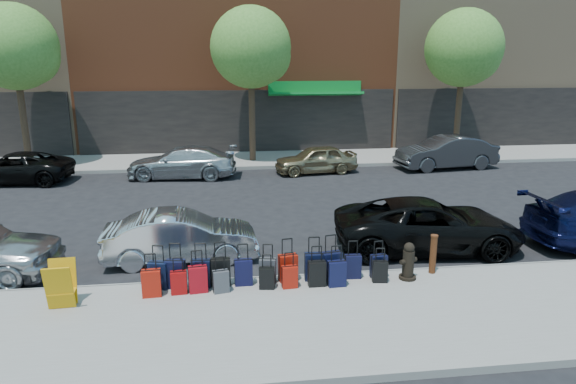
{
  "coord_description": "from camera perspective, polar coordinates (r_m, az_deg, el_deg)",
  "views": [
    {
      "loc": [
        -0.91,
        -15.46,
        5.09
      ],
      "look_at": [
        0.86,
        -1.5,
        1.37
      ],
      "focal_mm": 32.0,
      "sensor_mm": 36.0,
      "label": 1
    }
  ],
  "objects": [
    {
      "name": "suitcase_back_10",
      "position": [
        11.89,
        10.17,
        -8.68
      ],
      "size": [
        0.35,
        0.23,
        0.79
      ],
      "rotation": [
        0.0,
        0.0,
        -0.13
      ],
      "color": "black",
      "rests_on": "sidewalk_near"
    },
    {
      "name": "curb_far",
      "position": [
        23.99,
        -4.9,
        2.67
      ],
      "size": [
        60.0,
        0.08,
        0.15
      ],
      "primitive_type": "cube",
      "color": "gray",
      "rests_on": "ground"
    },
    {
      "name": "car_far_0",
      "position": [
        24.11,
        -28.14,
        2.38
      ],
      "size": [
        4.73,
        2.46,
        1.27
      ],
      "primitive_type": "imported",
      "rotation": [
        0.0,
        0.0,
        -1.65
      ],
      "color": "black",
      "rests_on": "ground"
    },
    {
      "name": "suitcase_back_7",
      "position": [
        11.53,
        3.22,
        -9.03
      ],
      "size": [
        0.39,
        0.22,
        0.92
      ],
      "rotation": [
        0.0,
        0.0,
        0.0
      ],
      "color": "black",
      "rests_on": "sidewalk_near"
    },
    {
      "name": "car_far_1",
      "position": [
        22.67,
        -11.71,
        3.25
      ],
      "size": [
        4.84,
        2.37,
        1.36
      ],
      "primitive_type": "imported",
      "rotation": [
        0.0,
        0.0,
        -1.67
      ],
      "color": "#B8BCC0",
      "rests_on": "ground"
    },
    {
      "name": "sidewalk_far",
      "position": [
        25.97,
        -5.09,
        3.59
      ],
      "size": [
        60.0,
        4.0,
        0.15
      ],
      "primitive_type": "cube",
      "color": "gray",
      "rests_on": "ground"
    },
    {
      "name": "sidewalk_near",
      "position": [
        10.31,
        -1.29,
        -14.3
      ],
      "size": [
        60.0,
        4.0,
        0.15
      ],
      "primitive_type": "cube",
      "color": "gray",
      "rests_on": "ground"
    },
    {
      "name": "suitcase_front_10",
      "position": [
        12.1,
        10.03,
        -8.11
      ],
      "size": [
        0.38,
        0.24,
        0.88
      ],
      "rotation": [
        0.0,
        0.0,
        0.11
      ],
      "color": "black",
      "rests_on": "sidewalk_near"
    },
    {
      "name": "bollard",
      "position": [
        12.55,
        15.83,
        -6.59
      ],
      "size": [
        0.17,
        0.17,
        0.94
      ],
      "color": "#38190C",
      "rests_on": "sidewalk_near"
    },
    {
      "name": "suitcase_front_3",
      "position": [
        11.62,
        -7.49,
        -8.79
      ],
      "size": [
        0.42,
        0.23,
        1.0
      ],
      "rotation": [
        0.0,
        0.0,
        0.01
      ],
      "color": "black",
      "rests_on": "sidewalk_near"
    },
    {
      "name": "suitcase_back_8",
      "position": [
        11.55,
        5.43,
        -9.0
      ],
      "size": [
        0.4,
        0.25,
        0.93
      ],
      "rotation": [
        0.0,
        0.0,
        0.06
      ],
      "color": "black",
      "rests_on": "sidewalk_near"
    },
    {
      "name": "suitcase_back_2",
      "position": [
        11.39,
        -9.97,
        -9.52
      ],
      "size": [
        0.42,
        0.28,
        0.94
      ],
      "rotation": [
        0.0,
        0.0,
        0.12
      ],
      "color": "maroon",
      "rests_on": "sidewalk_near"
    },
    {
      "name": "ground",
      "position": [
        16.3,
        -3.67,
        -3.43
      ],
      "size": [
        120.0,
        120.0,
        0.0
      ],
      "primitive_type": "plane",
      "color": "black",
      "rests_on": "ground"
    },
    {
      "name": "suitcase_back_0",
      "position": [
        11.41,
        -14.93,
        -9.75
      ],
      "size": [
        0.41,
        0.25,
        0.94
      ],
      "rotation": [
        0.0,
        0.0,
        0.06
      ],
      "color": "#A0160A",
      "rests_on": "sidewalk_near"
    },
    {
      "name": "suitcase_front_2",
      "position": [
        11.6,
        -9.64,
        -8.91
      ],
      "size": [
        0.44,
        0.27,
        1.01
      ],
      "rotation": [
        0.0,
        0.0,
        -0.09
      ],
      "color": "black",
      "rests_on": "sidewalk_near"
    },
    {
      "name": "suitcase_back_1",
      "position": [
        11.41,
        -12.04,
        -9.81
      ],
      "size": [
        0.35,
        0.22,
        0.81
      ],
      "rotation": [
        0.0,
        0.0,
        0.07
      ],
      "color": "#920909",
      "rests_on": "sidewalk_near"
    },
    {
      "name": "suitcase_back_5",
      "position": [
        11.41,
        -2.38,
        -9.52
      ],
      "size": [
        0.35,
        0.23,
        0.78
      ],
      "rotation": [
        0.0,
        0.0,
        -0.14
      ],
      "color": "black",
      "rests_on": "sidewalk_near"
    },
    {
      "name": "tree_left",
      "position": [
        26.52,
        -27.82,
        13.84
      ],
      "size": [
        3.8,
        3.8,
        7.27
      ],
      "color": "black",
      "rests_on": "sidewalk_far"
    },
    {
      "name": "suitcase_front_1",
      "position": [
        11.67,
        -12.4,
        -8.88
      ],
      "size": [
        0.46,
        0.3,
        1.02
      ],
      "rotation": [
        0.0,
        0.0,
        -0.17
      ],
      "color": "black",
      "rests_on": "sidewalk_near"
    },
    {
      "name": "car_far_2",
      "position": [
        23.14,
        3.11,
        3.65
      ],
      "size": [
        3.85,
        1.95,
        1.26
      ],
      "primitive_type": "imported",
      "rotation": [
        0.0,
        0.0,
        -1.44
      ],
      "color": "#8F7D57",
      "rests_on": "ground"
    },
    {
      "name": "car_far_3",
      "position": [
        25.15,
        17.15,
        4.24
      ],
      "size": [
        4.83,
        2.16,
        1.54
      ],
      "primitive_type": "imported",
      "rotation": [
        0.0,
        0.0,
        -1.45
      ],
      "color": "#343437",
      "rests_on": "ground"
    },
    {
      "name": "suitcase_front_6",
      "position": [
        11.74,
        -0.0,
        -8.41
      ],
      "size": [
        0.45,
        0.3,
        1.0
      ],
      "rotation": [
        0.0,
        0.0,
        0.18
      ],
      "color": "maroon",
      "rests_on": "sidewalk_near"
    },
    {
      "name": "car_near_2",
      "position": [
        14.38,
        15.28,
        -3.55
      ],
      "size": [
        5.18,
        2.75,
        1.39
      ],
      "primitive_type": "imported",
      "rotation": [
        0.0,
        0.0,
        1.48
      ],
      "color": "black",
      "rests_on": "ground"
    },
    {
      "name": "suitcase_front_4",
      "position": [
        11.59,
        -4.97,
        -8.86
      ],
      "size": [
        0.4,
        0.23,
        0.95
      ],
      "rotation": [
        0.0,
        0.0,
        0.03
      ],
      "color": "black",
      "rests_on": "sidewalk_near"
    },
    {
      "name": "car_near_1",
      "position": [
        13.44,
        -11.81,
        -4.88
      ],
      "size": [
        3.94,
        1.56,
        1.28
      ],
      "primitive_type": "imported",
      "rotation": [
        0.0,
        0.0,
        1.62
      ],
      "color": "silver",
      "rests_on": "ground"
    },
    {
      "name": "curb_near",
      "position": [
        12.11,
        -2.3,
        -9.68
      ],
      "size": [
        60.0,
        0.08,
        0.15
      ],
      "primitive_type": "cube",
      "color": "gray",
      "rests_on": "ground"
    },
    {
      "name": "display_rack",
      "position": [
        11.49,
        -23.91,
        -9.45
      ],
      "size": [
        0.56,
        0.61,
        0.95
      ],
      "rotation": [
        0.0,
        0.0,
        0.06
      ],
      "color": "#D0900B",
      "rests_on": "sidewalk_near"
    },
    {
      "name": "suitcase_back_6",
      "position": [
        11.43,
        0.17,
        -9.4
      ],
      "size": [
        0.35,
        0.23,
        0.81
      ],
      "rotation": [
        0.0,
        0.0,
        0.09
      ],
      "color": "#A0150A",
      "rests_on": "sidewalk_near"
    },
    {
      "name": "tree_right",
      "position": [
        27.72,
        19.19,
        14.67
      ],
      "size": [
        3.8,
        3.8,
        7.27
      ],
      "color": "black",
      "rests_on": "sidewalk_far"
    },
    {
      "name": "tree_center",
      "position": [
        25.02,
        -3.81,
        15.49
      ],
      "size": [
        3.8,
        3.8,
        7.27
      ],
      "color": "black",
      "rests_on": "sidewalk_far"
    },
    {
      "name": "suitcase_front_5",
      "position": [
        11.69,
        -2.27,
        -8.69
      ],
      "size": [
        0.4,
        0.27,
        0.9
      ],
      "rotation": [
        0.0,
        0.0,
        -0.19
      ],
      "color": "#3A3A40",
      "rests_on": "sidewalk_near"
    },
    {
      "name": "suitcase_front_7",
      "position": [
        11.8,
        2.91,
        -8.27
      ],
      "size": [
        0.44,
        0.26,
        1.02
      ],
      "rotation": [
        0.0,
        0.0,
        -0.06
      ],
      "color": "black",
      "rests_on": "sidewalk_near"
    },
    {
      "name": "suitcase_front_0",
      "position": [
        11.72,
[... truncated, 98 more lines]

